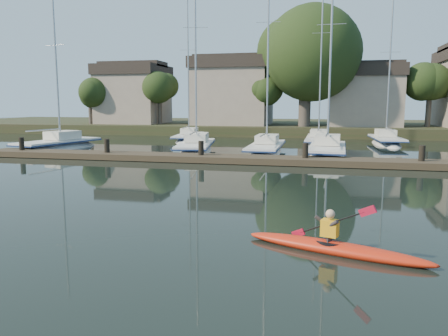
% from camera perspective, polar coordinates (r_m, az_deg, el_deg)
% --- Properties ---
extents(ground, '(160.00, 160.00, 0.00)m').
position_cam_1_polar(ground, '(11.63, -7.60, -8.57)').
color(ground, black).
rests_on(ground, ground).
extents(kayak, '(4.32, 1.90, 1.39)m').
position_cam_1_polar(kayak, '(10.45, 14.21, -9.77)').
color(kayak, '#B13C0D').
rests_on(kayak, ground).
extents(dock, '(34.00, 2.00, 1.80)m').
position_cam_1_polar(dock, '(24.92, 3.65, 1.14)').
color(dock, '#3F3624').
rests_on(dock, ground).
extents(sailboat_0, '(3.95, 8.56, 13.11)m').
position_cam_1_polar(sailboat_0, '(34.45, -20.77, 1.95)').
color(sailboat_0, silver).
rests_on(sailboat_0, ground).
extents(sailboat_1, '(3.67, 9.19, 14.64)m').
position_cam_1_polar(sailboat_1, '(30.78, -3.66, 1.79)').
color(sailboat_1, silver).
rests_on(sailboat_1, ground).
extents(sailboat_2, '(2.18, 9.04, 14.93)m').
position_cam_1_polar(sailboat_2, '(30.04, 5.51, 1.63)').
color(sailboat_2, silver).
rests_on(sailboat_2, ground).
extents(sailboat_3, '(2.69, 8.96, 14.31)m').
position_cam_1_polar(sailboat_3, '(28.90, 13.27, 1.12)').
color(sailboat_3, silver).
rests_on(sailboat_3, ground).
extents(sailboat_5, '(2.98, 8.54, 13.84)m').
position_cam_1_polar(sailboat_5, '(39.98, -4.64, 3.37)').
color(sailboat_5, silver).
rests_on(sailboat_5, ground).
extents(sailboat_6, '(2.09, 9.69, 15.38)m').
position_cam_1_polar(sailboat_6, '(37.17, 12.19, 2.81)').
color(sailboat_6, silver).
rests_on(sailboat_6, ground).
extents(sailboat_7, '(2.50, 8.12, 12.93)m').
position_cam_1_polar(sailboat_7, '(38.49, 20.38, 2.64)').
color(sailboat_7, silver).
rests_on(sailboat_7, ground).
extents(shore, '(90.00, 25.25, 12.75)m').
position_cam_1_polar(shore, '(50.74, 10.31, 8.20)').
color(shore, '#223018').
rests_on(shore, ground).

